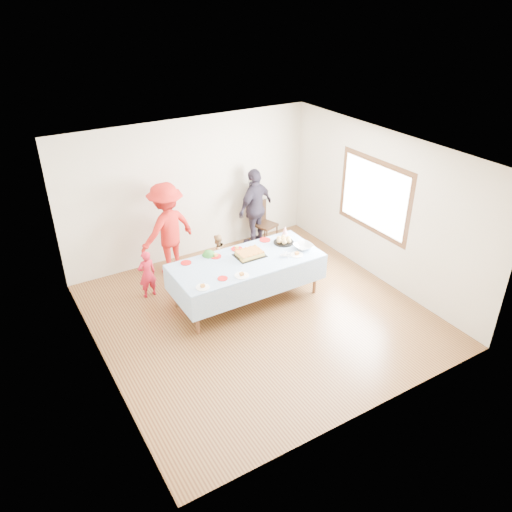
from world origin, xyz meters
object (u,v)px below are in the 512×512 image
Objects in this scene: dining_chair at (263,220)px; adult_left at (167,229)px; party_table at (247,263)px; birthday_cake at (250,254)px.

dining_chair is 0.50× the size of adult_left.
adult_left is at bearing 115.10° from party_table.
party_table is 5.17× the size of birthday_cake.
party_table is at bearing 98.57° from adult_left.
dining_chair is at bearing 51.97° from birthday_cake.
adult_left is (-0.85, 1.49, 0.05)m from birthday_cake.
dining_chair is at bearing 166.61° from adult_left.
party_table is 2.20m from dining_chair.
dining_chair is (1.37, 1.70, -0.23)m from party_table.
dining_chair reaches higher than party_table.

